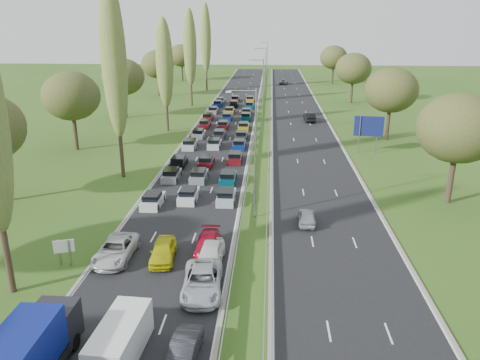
# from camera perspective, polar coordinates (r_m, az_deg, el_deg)

# --- Properties ---
(ground) EXTENTS (260.00, 260.00, 0.00)m
(ground) POSITION_cam_1_polar(r_m,az_deg,el_deg) (79.66, 2.75, 6.01)
(ground) COLOR #2D5019
(ground) RESTS_ON ground
(near_carriageway) EXTENTS (10.50, 215.00, 0.04)m
(near_carriageway) POSITION_cam_1_polar(r_m,az_deg,el_deg) (82.48, -1.93, 6.46)
(near_carriageway) COLOR black
(near_carriageway) RESTS_ON ground
(far_carriageway) EXTENTS (10.50, 215.00, 0.04)m
(far_carriageway) POSITION_cam_1_polar(r_m,az_deg,el_deg) (82.28, 7.52, 6.28)
(far_carriageway) COLOR black
(far_carriageway) RESTS_ON ground
(central_reservation) EXTENTS (2.36, 215.00, 0.32)m
(central_reservation) POSITION_cam_1_polar(r_m,az_deg,el_deg) (81.99, 2.80, 6.77)
(central_reservation) COLOR gray
(central_reservation) RESTS_ON ground
(lamp_columns) EXTENTS (0.18, 140.18, 12.00)m
(lamp_columns) POSITION_cam_1_polar(r_m,az_deg,el_deg) (76.59, 2.79, 10.07)
(lamp_columns) COLOR gray
(lamp_columns) RESTS_ON ground
(poplar_row) EXTENTS (2.80, 127.80, 22.44)m
(poplar_row) POSITION_cam_1_polar(r_m,az_deg,el_deg) (68.30, -11.26, 14.10)
(poplar_row) COLOR #2D2116
(poplar_row) RESTS_ON ground
(woodland_left) EXTENTS (8.00, 166.00, 11.10)m
(woodland_left) POSITION_cam_1_polar(r_m,az_deg,el_deg) (67.14, -21.01, 9.11)
(woodland_left) COLOR #2D2116
(woodland_left) RESTS_ON ground
(woodland_right) EXTENTS (8.00, 153.00, 11.10)m
(woodland_right) POSITION_cam_1_polar(r_m,az_deg,el_deg) (67.63, 19.61, 9.33)
(woodland_right) COLOR #2D2116
(woodland_right) RESTS_ON ground
(traffic_queue_fill) EXTENTS (9.08, 69.22, 0.80)m
(traffic_queue_fill) POSITION_cam_1_polar(r_m,az_deg,el_deg) (77.87, -2.27, 6.06)
(traffic_queue_fill) COLOR silver
(traffic_queue_fill) RESTS_ON ground
(near_car_2) EXTENTS (2.58, 5.51, 1.52)m
(near_car_2) POSITION_cam_1_polar(r_m,az_deg,el_deg) (37.67, -14.89, -8.22)
(near_car_2) COLOR silver
(near_car_2) RESTS_ON near_carriageway
(near_car_8) EXTENTS (2.16, 4.59, 1.52)m
(near_car_8) POSITION_cam_1_polar(r_m,az_deg,el_deg) (36.75, -9.36, -8.51)
(near_car_8) COLOR #BDBE0C
(near_car_8) RESTS_ON near_carriageway
(near_car_9) EXTENTS (1.71, 4.06, 1.30)m
(near_car_9) POSITION_cam_1_polar(r_m,az_deg,el_deg) (26.95, -6.87, -19.90)
(near_car_9) COLOR black
(near_car_9) RESTS_ON near_carriageway
(near_car_10) EXTENTS (3.03, 5.85, 1.58)m
(near_car_10) POSITION_cam_1_polar(r_m,az_deg,el_deg) (32.40, -4.62, -12.23)
(near_car_10) COLOR #AEB1B7
(near_car_10) RESTS_ON near_carriageway
(near_car_11) EXTENTS (1.96, 4.64, 1.34)m
(near_car_11) POSITION_cam_1_polar(r_m,az_deg,el_deg) (37.64, -3.92, -7.76)
(near_car_11) COLOR #A70A24
(near_car_11) RESTS_ON near_carriageway
(near_car_12) EXTENTS (1.99, 4.70, 1.58)m
(near_car_12) POSITION_cam_1_polar(r_m,az_deg,el_deg) (35.80, -3.60, -9.00)
(near_car_12) COLOR silver
(near_car_12) RESTS_ON near_carriageway
(far_car_0) EXTENTS (1.73, 3.94, 1.32)m
(far_car_0) POSITION_cam_1_polar(r_m,az_deg,el_deg) (43.00, 8.16, -4.44)
(far_car_0) COLOR #A6ABAF
(far_car_0) RESTS_ON far_carriageway
(far_car_1) EXTENTS (2.05, 4.98, 1.61)m
(far_car_1) POSITION_cam_1_polar(r_m,az_deg,el_deg) (88.11, 8.47, 7.61)
(far_car_1) COLOR black
(far_car_1) RESTS_ON far_carriageway
(far_car_2) EXTENTS (2.64, 5.12, 1.38)m
(far_car_2) POSITION_cam_1_polar(r_m,az_deg,el_deg) (142.27, 5.33, 11.84)
(far_car_2) COLOR slate
(far_car_2) RESTS_ON far_carriageway
(blue_lorry) EXTENTS (2.33, 8.41, 3.55)m
(blue_lorry) POSITION_cam_1_polar(r_m,az_deg,el_deg) (26.52, -24.66, -19.21)
(blue_lorry) COLOR black
(blue_lorry) RESTS_ON near_carriageway
(white_van_rear) EXTENTS (2.08, 5.30, 2.13)m
(white_van_rear) POSITION_cam_1_polar(r_m,az_deg,el_deg) (27.70, -14.23, -18.10)
(white_van_rear) COLOR silver
(white_van_rear) RESTS_ON near_carriageway
(info_sign) EXTENTS (1.45, 0.57, 2.10)m
(info_sign) POSITION_cam_1_polar(r_m,az_deg,el_deg) (37.61, -20.65, -7.88)
(info_sign) COLOR gray
(info_sign) RESTS_ON ground
(direction_sign) EXTENTS (3.99, 0.53, 5.20)m
(direction_sign) POSITION_cam_1_polar(r_m,az_deg,el_deg) (67.39, 15.42, 6.14)
(direction_sign) COLOR gray
(direction_sign) RESTS_ON ground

